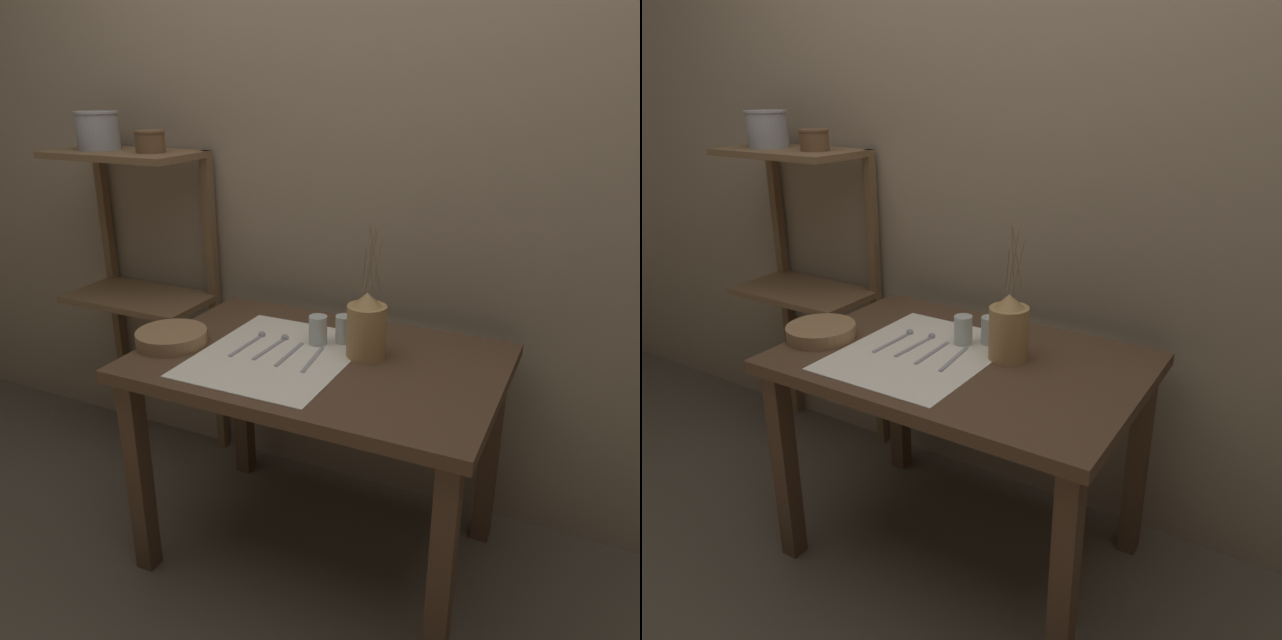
% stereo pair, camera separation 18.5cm
% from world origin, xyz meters
% --- Properties ---
extents(ground_plane, '(12.00, 12.00, 0.00)m').
position_xyz_m(ground_plane, '(0.00, 0.00, 0.00)').
color(ground_plane, brown).
extents(stone_wall_back, '(7.00, 0.06, 2.40)m').
position_xyz_m(stone_wall_back, '(0.00, 0.48, 1.20)').
color(stone_wall_back, gray).
rests_on(stone_wall_back, ground_plane).
extents(wooden_table, '(1.09, 0.73, 0.73)m').
position_xyz_m(wooden_table, '(0.00, 0.00, 0.62)').
color(wooden_table, '#4C3523').
rests_on(wooden_table, ground_plane).
extents(wooden_shelf_unit, '(0.57, 0.32, 1.27)m').
position_xyz_m(wooden_shelf_unit, '(-0.93, 0.31, 0.89)').
color(wooden_shelf_unit, brown).
rests_on(wooden_shelf_unit, ground_plane).
extents(linen_cloth, '(0.45, 0.55, 0.00)m').
position_xyz_m(linen_cloth, '(-0.12, -0.05, 0.73)').
color(linen_cloth, silver).
rests_on(linen_cloth, wooden_table).
extents(pitcher_with_flowers, '(0.12, 0.12, 0.41)m').
position_xyz_m(pitcher_with_flowers, '(0.12, 0.06, 0.83)').
color(pitcher_with_flowers, '#A87F4C').
rests_on(pitcher_with_flowers, wooden_table).
extents(wooden_bowl, '(0.22, 0.22, 0.04)m').
position_xyz_m(wooden_bowl, '(-0.47, -0.11, 0.75)').
color(wooden_bowl, '#8E6B47').
rests_on(wooden_bowl, wooden_table).
extents(glass_tumbler_near, '(0.06, 0.06, 0.09)m').
position_xyz_m(glass_tumbler_near, '(-0.05, 0.08, 0.78)').
color(glass_tumbler_near, '#B7C1BC').
rests_on(glass_tumbler_near, wooden_table).
extents(glass_tumbler_far, '(0.06, 0.06, 0.09)m').
position_xyz_m(glass_tumbler_far, '(0.02, 0.13, 0.78)').
color(glass_tumbler_far, '#B7C1BC').
rests_on(glass_tumbler_far, wooden_table).
extents(spoon_outer, '(0.02, 0.20, 0.02)m').
position_xyz_m(spoon_outer, '(-0.24, 0.03, 0.74)').
color(spoon_outer, '#939399').
rests_on(spoon_outer, wooden_table).
extents(spoon_inner, '(0.03, 0.20, 0.02)m').
position_xyz_m(spoon_inner, '(-0.16, 0.04, 0.74)').
color(spoon_inner, '#939399').
rests_on(spoon_inner, wooden_table).
extents(fork_inner, '(0.02, 0.19, 0.00)m').
position_xyz_m(fork_inner, '(-0.09, -0.03, 0.74)').
color(fork_inner, '#939399').
rests_on(fork_inner, wooden_table).
extents(fork_outer, '(0.03, 0.19, 0.00)m').
position_xyz_m(fork_outer, '(-0.01, -0.04, 0.74)').
color(fork_outer, '#939399').
rests_on(fork_outer, wooden_table).
extents(metal_pot_large, '(0.16, 0.16, 0.14)m').
position_xyz_m(metal_pot_large, '(-1.04, 0.27, 1.35)').
color(metal_pot_large, '#939399').
rests_on(metal_pot_large, wooden_shelf_unit).
extents(metal_pot_small, '(0.11, 0.11, 0.08)m').
position_xyz_m(metal_pot_small, '(-0.80, 0.27, 1.32)').
color(metal_pot_small, brown).
rests_on(metal_pot_small, wooden_shelf_unit).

